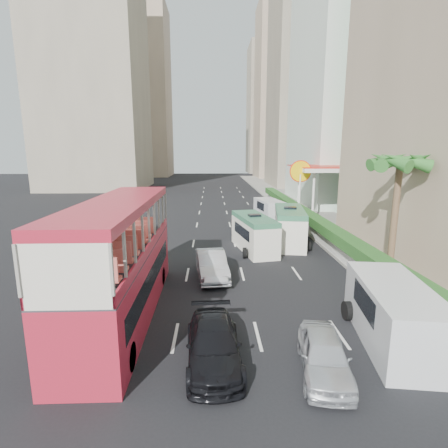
{
  "coord_description": "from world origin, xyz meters",
  "views": [
    {
      "loc": [
        -2.15,
        -14.31,
        7.02
      ],
      "look_at": [
        -1.5,
        4.0,
        3.2
      ],
      "focal_mm": 28.0,
      "sensor_mm": 36.0,
      "label": 1
    }
  ],
  "objects_px": {
    "palm_tree": "(394,220)",
    "shell_station": "(324,192)",
    "panel_van_far": "(269,209)",
    "panel_van_near": "(394,314)",
    "van_asset": "(250,237)",
    "car_black": "(214,361)",
    "minibus_far": "(289,226)",
    "car_silver_lane_a": "(212,277)",
    "double_decker_bus": "(121,259)",
    "minibus_near": "(254,233)",
    "car_silver_lane_b": "(323,373)"
  },
  "relations": [
    {
      "from": "car_silver_lane_a",
      "to": "panel_van_far",
      "type": "bearing_deg",
      "value": 63.99
    },
    {
      "from": "minibus_near",
      "to": "minibus_far",
      "type": "relative_size",
      "value": 0.91
    },
    {
      "from": "double_decker_bus",
      "to": "minibus_far",
      "type": "bearing_deg",
      "value": 50.02
    },
    {
      "from": "minibus_far",
      "to": "palm_tree",
      "type": "bearing_deg",
      "value": -53.8
    },
    {
      "from": "car_silver_lane_b",
      "to": "panel_van_far",
      "type": "xyz_separation_m",
      "value": [
        2.53,
        26.29,
        1.0
      ]
    },
    {
      "from": "car_silver_lane_a",
      "to": "palm_tree",
      "type": "distance_m",
      "value": 10.56
    },
    {
      "from": "palm_tree",
      "to": "shell_station",
      "type": "relative_size",
      "value": 0.8
    },
    {
      "from": "car_silver_lane_a",
      "to": "minibus_near",
      "type": "relative_size",
      "value": 0.79
    },
    {
      "from": "car_silver_lane_a",
      "to": "panel_van_far",
      "type": "relative_size",
      "value": 0.89
    },
    {
      "from": "car_silver_lane_a",
      "to": "palm_tree",
      "type": "bearing_deg",
      "value": -9.81
    },
    {
      "from": "double_decker_bus",
      "to": "car_silver_lane_b",
      "type": "relative_size",
      "value": 2.93
    },
    {
      "from": "palm_tree",
      "to": "shell_station",
      "type": "distance_m",
      "value": 19.14
    },
    {
      "from": "car_silver_lane_a",
      "to": "panel_van_near",
      "type": "relative_size",
      "value": 0.8
    },
    {
      "from": "car_black",
      "to": "van_asset",
      "type": "xyz_separation_m",
      "value": [
        3.2,
        17.64,
        0.0
      ]
    },
    {
      "from": "car_black",
      "to": "minibus_far",
      "type": "height_order",
      "value": "minibus_far"
    },
    {
      "from": "shell_station",
      "to": "car_silver_lane_a",
      "type": "bearing_deg",
      "value": -123.48
    },
    {
      "from": "car_silver_lane_a",
      "to": "minibus_far",
      "type": "xyz_separation_m",
      "value": [
        5.99,
        7.12,
        1.37
      ]
    },
    {
      "from": "minibus_far",
      "to": "shell_station",
      "type": "xyz_separation_m",
      "value": [
        6.2,
        11.31,
        1.38
      ]
    },
    {
      "from": "double_decker_bus",
      "to": "van_asset",
      "type": "bearing_deg",
      "value": 63.2
    },
    {
      "from": "panel_van_far",
      "to": "car_silver_lane_b",
      "type": "bearing_deg",
      "value": -105.23
    },
    {
      "from": "panel_van_far",
      "to": "palm_tree",
      "type": "xyz_separation_m",
      "value": [
        3.85,
        -17.92,
        2.38
      ]
    },
    {
      "from": "van_asset",
      "to": "panel_van_far",
      "type": "relative_size",
      "value": 0.87
    },
    {
      "from": "panel_van_far",
      "to": "panel_van_near",
      "type": "bearing_deg",
      "value": -98.26
    },
    {
      "from": "van_asset",
      "to": "shell_station",
      "type": "height_order",
      "value": "shell_station"
    },
    {
      "from": "van_asset",
      "to": "panel_van_near",
      "type": "height_order",
      "value": "panel_van_near"
    },
    {
      "from": "car_silver_lane_a",
      "to": "palm_tree",
      "type": "relative_size",
      "value": 0.7
    },
    {
      "from": "minibus_near",
      "to": "shell_station",
      "type": "xyz_separation_m",
      "value": [
        9.12,
        13.01,
        1.5
      ]
    },
    {
      "from": "minibus_far",
      "to": "palm_tree",
      "type": "height_order",
      "value": "palm_tree"
    },
    {
      "from": "panel_van_near",
      "to": "palm_tree",
      "type": "bearing_deg",
      "value": 72.13
    },
    {
      "from": "car_black",
      "to": "palm_tree",
      "type": "xyz_separation_m",
      "value": [
        9.93,
        7.62,
        3.38
      ]
    },
    {
      "from": "car_silver_lane_a",
      "to": "panel_van_near",
      "type": "bearing_deg",
      "value": -53.11
    },
    {
      "from": "car_silver_lane_b",
      "to": "panel_van_near",
      "type": "xyz_separation_m",
      "value": [
        3.16,
        1.79,
        1.11
      ]
    },
    {
      "from": "car_black",
      "to": "minibus_near",
      "type": "distance_m",
      "value": 14.0
    },
    {
      "from": "car_black",
      "to": "van_asset",
      "type": "relative_size",
      "value": 1.02
    },
    {
      "from": "van_asset",
      "to": "minibus_near",
      "type": "xyz_separation_m",
      "value": [
        -0.2,
        -4.02,
        1.25
      ]
    },
    {
      "from": "minibus_near",
      "to": "panel_van_near",
      "type": "relative_size",
      "value": 1.01
    },
    {
      "from": "car_black",
      "to": "panel_van_far",
      "type": "xyz_separation_m",
      "value": [
        6.07,
        25.55,
        1.0
      ]
    },
    {
      "from": "minibus_far",
      "to": "car_black",
      "type": "bearing_deg",
      "value": -102.42
    },
    {
      "from": "minibus_near",
      "to": "double_decker_bus",
      "type": "bearing_deg",
      "value": -135.7
    },
    {
      "from": "car_silver_lane_a",
      "to": "panel_van_near",
      "type": "height_order",
      "value": "panel_van_near"
    },
    {
      "from": "double_decker_bus",
      "to": "shell_station",
      "type": "xyz_separation_m",
      "value": [
        16.0,
        23.0,
        0.22
      ]
    },
    {
      "from": "car_silver_lane_b",
      "to": "shell_station",
      "type": "bearing_deg",
      "value": 81.85
    },
    {
      "from": "minibus_far",
      "to": "panel_van_near",
      "type": "distance_m",
      "value": 14.28
    },
    {
      "from": "double_decker_bus",
      "to": "panel_van_far",
      "type": "distance_m",
      "value": 24.12
    },
    {
      "from": "shell_station",
      "to": "van_asset",
      "type": "bearing_deg",
      "value": -134.79
    },
    {
      "from": "car_silver_lane_a",
      "to": "van_asset",
      "type": "xyz_separation_m",
      "value": [
        3.27,
        9.44,
        0.0
      ]
    },
    {
      "from": "car_silver_lane_b",
      "to": "panel_van_near",
      "type": "bearing_deg",
      "value": 38.84
    },
    {
      "from": "panel_van_far",
      "to": "shell_station",
      "type": "xyz_separation_m",
      "value": [
        6.05,
        1.08,
        1.75
      ]
    },
    {
      "from": "double_decker_bus",
      "to": "shell_station",
      "type": "height_order",
      "value": "shell_station"
    },
    {
      "from": "van_asset",
      "to": "minibus_near",
      "type": "distance_m",
      "value": 4.22
    }
  ]
}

